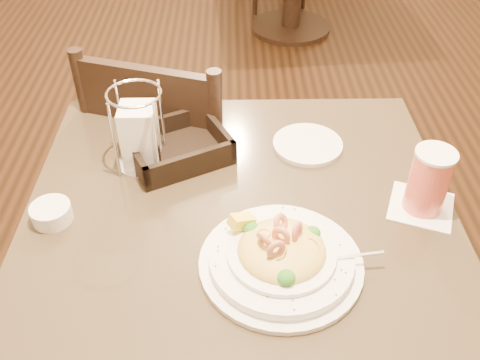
{
  "coord_description": "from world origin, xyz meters",
  "views": [
    {
      "loc": [
        -0.01,
        -0.79,
        1.53
      ],
      "look_at": [
        0.0,
        0.02,
        0.84
      ],
      "focal_mm": 40.0,
      "sensor_mm": 36.0,
      "label": 1
    }
  ],
  "objects_px": {
    "main_table": "(240,289)",
    "side_plate": "(308,144)",
    "butter_ramekin": "(51,213)",
    "pasta_bowl": "(281,255)",
    "drink_glass": "(429,181)",
    "bread_basket": "(177,149)",
    "dining_chair_near": "(177,169)",
    "napkin_caddy": "(140,134)"
  },
  "relations": [
    {
      "from": "dining_chair_near",
      "to": "napkin_caddy",
      "type": "xyz_separation_m",
      "value": [
        -0.03,
        -0.3,
        0.34
      ]
    },
    {
      "from": "main_table",
      "to": "side_plate",
      "type": "relative_size",
      "value": 5.38
    },
    {
      "from": "pasta_bowl",
      "to": "dining_chair_near",
      "type": "bearing_deg",
      "value": 112.92
    },
    {
      "from": "drink_glass",
      "to": "napkin_caddy",
      "type": "distance_m",
      "value": 0.62
    },
    {
      "from": "pasta_bowl",
      "to": "butter_ramekin",
      "type": "distance_m",
      "value": 0.47
    },
    {
      "from": "main_table",
      "to": "side_plate",
      "type": "distance_m",
      "value": 0.38
    },
    {
      "from": "drink_glass",
      "to": "main_table",
      "type": "bearing_deg",
      "value": -177.1
    },
    {
      "from": "napkin_caddy",
      "to": "side_plate",
      "type": "relative_size",
      "value": 1.14
    },
    {
      "from": "side_plate",
      "to": "butter_ramekin",
      "type": "height_order",
      "value": "butter_ramekin"
    },
    {
      "from": "main_table",
      "to": "side_plate",
      "type": "xyz_separation_m",
      "value": [
        0.17,
        0.24,
        0.25
      ]
    },
    {
      "from": "side_plate",
      "to": "bread_basket",
      "type": "bearing_deg",
      "value": -173.92
    },
    {
      "from": "pasta_bowl",
      "to": "butter_ramekin",
      "type": "height_order",
      "value": "pasta_bowl"
    },
    {
      "from": "bread_basket",
      "to": "side_plate",
      "type": "distance_m",
      "value": 0.31
    },
    {
      "from": "main_table",
      "to": "bread_basket",
      "type": "bearing_deg",
      "value": 124.86
    },
    {
      "from": "pasta_bowl",
      "to": "drink_glass",
      "type": "relative_size",
      "value": 2.07
    },
    {
      "from": "dining_chair_near",
      "to": "pasta_bowl",
      "type": "distance_m",
      "value": 0.72
    },
    {
      "from": "bread_basket",
      "to": "side_plate",
      "type": "height_order",
      "value": "bread_basket"
    },
    {
      "from": "dining_chair_near",
      "to": "butter_ramekin",
      "type": "distance_m",
      "value": 0.59
    },
    {
      "from": "drink_glass",
      "to": "butter_ramekin",
      "type": "xyz_separation_m",
      "value": [
        -0.76,
        -0.02,
        -0.05
      ]
    },
    {
      "from": "pasta_bowl",
      "to": "napkin_caddy",
      "type": "height_order",
      "value": "napkin_caddy"
    },
    {
      "from": "drink_glass",
      "to": "bread_basket",
      "type": "height_order",
      "value": "drink_glass"
    },
    {
      "from": "drink_glass",
      "to": "napkin_caddy",
      "type": "height_order",
      "value": "napkin_caddy"
    },
    {
      "from": "drink_glass",
      "to": "butter_ramekin",
      "type": "distance_m",
      "value": 0.77
    },
    {
      "from": "main_table",
      "to": "dining_chair_near",
      "type": "xyz_separation_m",
      "value": [
        -0.19,
        0.48,
        -0.02
      ]
    },
    {
      "from": "drink_glass",
      "to": "bread_basket",
      "type": "bearing_deg",
      "value": 160.49
    },
    {
      "from": "pasta_bowl",
      "to": "napkin_caddy",
      "type": "relative_size",
      "value": 1.78
    },
    {
      "from": "main_table",
      "to": "bread_basket",
      "type": "distance_m",
      "value": 0.36
    },
    {
      "from": "dining_chair_near",
      "to": "bread_basket",
      "type": "relative_size",
      "value": 3.34
    },
    {
      "from": "main_table",
      "to": "butter_ramekin",
      "type": "height_order",
      "value": "butter_ramekin"
    },
    {
      "from": "dining_chair_near",
      "to": "main_table",
      "type": "bearing_deg",
      "value": 129.39
    },
    {
      "from": "drink_glass",
      "to": "napkin_caddy",
      "type": "xyz_separation_m",
      "value": [
        -0.6,
        0.16,
        0.01
      ]
    },
    {
      "from": "main_table",
      "to": "butter_ramekin",
      "type": "distance_m",
      "value": 0.46
    },
    {
      "from": "pasta_bowl",
      "to": "bread_basket",
      "type": "xyz_separation_m",
      "value": [
        -0.22,
        0.34,
        -0.01
      ]
    },
    {
      "from": "dining_chair_near",
      "to": "side_plate",
      "type": "xyz_separation_m",
      "value": [
        0.35,
        -0.24,
        0.27
      ]
    },
    {
      "from": "napkin_caddy",
      "to": "butter_ramekin",
      "type": "bearing_deg",
      "value": -131.76
    },
    {
      "from": "drink_glass",
      "to": "side_plate",
      "type": "relative_size",
      "value": 0.99
    },
    {
      "from": "pasta_bowl",
      "to": "butter_ramekin",
      "type": "bearing_deg",
      "value": 164.08
    },
    {
      "from": "main_table",
      "to": "dining_chair_near",
      "type": "distance_m",
      "value": 0.51
    },
    {
      "from": "main_table",
      "to": "butter_ramekin",
      "type": "xyz_separation_m",
      "value": [
        -0.38,
        -0.0,
        0.26
      ]
    },
    {
      "from": "pasta_bowl",
      "to": "side_plate",
      "type": "xyz_separation_m",
      "value": [
        0.09,
        0.37,
        -0.02
      ]
    },
    {
      "from": "side_plate",
      "to": "pasta_bowl",
      "type": "bearing_deg",
      "value": -104.11
    },
    {
      "from": "bread_basket",
      "to": "napkin_caddy",
      "type": "xyz_separation_m",
      "value": [
        -0.08,
        -0.03,
        0.06
      ]
    }
  ]
}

